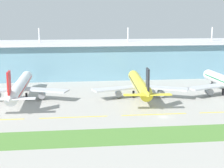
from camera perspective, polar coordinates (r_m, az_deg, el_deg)
The scene contains 7 objects.
ground_plane at distance 154.71m, azimuth 7.99°, elevation -5.07°, with size 600.00×600.00×0.00m, color #A8A59E.
terminal_building at distance 245.29m, azimuth 2.25°, elevation 3.94°, with size 288.00×34.00×32.74m.
airliner_near_middle at distance 187.12m, azimuth -14.06°, elevation -0.42°, with size 48.79×68.57×18.90m.
airliner_center at distance 187.08m, azimuth 4.27°, elevation -0.12°, with size 48.69×62.88×18.90m.
taxiway_stripe_mid_west at distance 153.72m, azimuth -5.93°, elevation -5.12°, with size 28.00×0.70×0.04m, color yellow.
taxiway_stripe_centre at distance 157.90m, azimuth 6.54°, elevation -4.69°, with size 28.00×0.70×0.04m, color yellow.
grass_verge at distance 134.91m, azimuth 10.36°, elevation -7.58°, with size 300.00×18.00×0.10m, color #518438.
Camera 1 is at (-39.17, -143.33, 43.10)m, focal length 59.19 mm.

